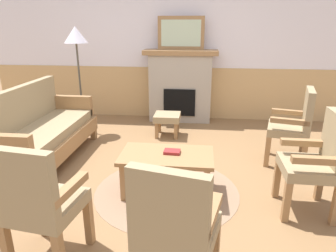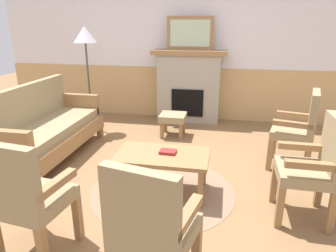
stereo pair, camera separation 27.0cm
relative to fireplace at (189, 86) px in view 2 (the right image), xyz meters
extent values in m
plane|color=olive|center=(0.00, -2.35, -0.65)|extent=(14.00, 14.00, 0.00)
cube|color=white|center=(0.00, 0.25, 0.70)|extent=(7.20, 0.12, 2.70)
cube|color=tan|center=(0.00, 0.18, -0.18)|extent=(7.20, 0.02, 0.95)
cube|color=#A39989|center=(0.00, 0.00, -0.05)|extent=(1.10, 0.36, 1.20)
cube|color=black|center=(0.00, -0.19, -0.27)|extent=(0.56, 0.02, 0.48)
cube|color=olive|center=(0.00, 0.00, 0.59)|extent=(1.30, 0.44, 0.08)
cube|color=olive|center=(0.00, 0.00, 0.91)|extent=(0.80, 0.03, 0.56)
cube|color=#B2C6A8|center=(0.00, -0.02, 0.91)|extent=(0.68, 0.01, 0.44)
cube|color=olive|center=(-1.27, -2.82, -0.57)|extent=(0.08, 0.08, 0.16)
cube|color=olive|center=(-1.27, -1.14, -0.57)|extent=(0.08, 0.08, 0.16)
cube|color=olive|center=(-1.87, -1.14, -0.57)|extent=(0.08, 0.08, 0.16)
cube|color=olive|center=(-1.57, -1.98, -0.39)|extent=(0.70, 1.80, 0.20)
cube|color=#937F5B|center=(-1.57, -1.98, -0.23)|extent=(0.60, 1.70, 0.12)
cube|color=#937F5B|center=(-1.87, -1.98, 0.08)|extent=(0.10, 1.70, 0.50)
cube|color=olive|center=(-1.57, -2.83, -0.12)|extent=(0.60, 0.10, 0.30)
cube|color=olive|center=(-1.57, -1.13, -0.12)|extent=(0.60, 0.10, 0.30)
cube|color=olive|center=(-0.37, -2.79, -0.45)|extent=(0.05, 0.05, 0.40)
cube|color=olive|center=(0.47, -2.79, -0.45)|extent=(0.05, 0.05, 0.40)
cube|color=olive|center=(-0.37, -2.35, -0.45)|extent=(0.05, 0.05, 0.40)
cube|color=olive|center=(0.47, -2.35, -0.45)|extent=(0.05, 0.05, 0.40)
cube|color=olive|center=(0.05, -2.57, -0.23)|extent=(0.96, 0.56, 0.04)
cylinder|color=#896B51|center=(0.05, -2.57, -0.65)|extent=(1.55, 1.55, 0.01)
cube|color=maroon|center=(0.10, -2.54, -0.20)|extent=(0.17, 0.13, 0.03)
cube|color=olive|center=(-0.29, -1.01, -0.52)|extent=(0.05, 0.05, 0.26)
cube|color=olive|center=(0.01, -1.01, -0.52)|extent=(0.05, 0.05, 0.26)
cube|color=olive|center=(-0.29, -0.71, -0.52)|extent=(0.05, 0.05, 0.26)
cube|color=olive|center=(0.01, -0.71, -0.52)|extent=(0.05, 0.05, 0.26)
cube|color=#937F5B|center=(-0.14, -0.86, -0.34)|extent=(0.40, 0.40, 0.10)
cube|color=olive|center=(1.18, -2.97, -0.45)|extent=(0.06, 0.06, 0.40)
cube|color=olive|center=(1.19, -2.55, -0.45)|extent=(0.06, 0.06, 0.40)
cube|color=olive|center=(1.60, -2.97, -0.45)|extent=(0.06, 0.06, 0.40)
cube|color=olive|center=(1.61, -2.55, -0.45)|extent=(0.06, 0.06, 0.40)
cube|color=#937F5B|center=(1.40, -2.76, -0.20)|extent=(0.49, 0.49, 0.10)
cube|color=#937F5B|center=(1.60, -2.76, 0.09)|extent=(0.09, 0.48, 0.48)
cube|color=olive|center=(1.39, -2.97, -0.03)|extent=(0.44, 0.08, 0.06)
cube|color=olive|center=(1.40, -2.56, -0.03)|extent=(0.44, 0.08, 0.06)
cube|color=olive|center=(1.23, -1.82, -0.45)|extent=(0.07, 0.07, 0.40)
cube|color=olive|center=(1.33, -1.42, -0.45)|extent=(0.07, 0.07, 0.40)
cube|color=olive|center=(1.64, -1.93, -0.45)|extent=(0.07, 0.07, 0.40)
cube|color=olive|center=(1.74, -1.52, -0.45)|extent=(0.07, 0.07, 0.40)
cube|color=#937F5B|center=(1.49, -1.67, -0.20)|extent=(0.58, 0.58, 0.10)
cube|color=#937F5B|center=(1.68, -1.72, 0.09)|extent=(0.19, 0.49, 0.48)
cube|color=olive|center=(1.44, -1.87, -0.03)|extent=(0.44, 0.17, 0.06)
cube|color=olive|center=(1.54, -1.47, -0.03)|extent=(0.44, 0.17, 0.06)
cube|color=olive|center=(0.11, -3.55, -0.45)|extent=(0.07, 0.07, 0.40)
cube|color=olive|center=(0.52, -3.64, -0.45)|extent=(0.07, 0.07, 0.40)
cube|color=#937F5B|center=(0.27, -3.80, -0.20)|extent=(0.58, 0.58, 0.10)
cube|color=#937F5B|center=(0.22, -4.00, 0.09)|extent=(0.49, 0.19, 0.48)
cube|color=olive|center=(0.07, -3.75, -0.03)|extent=(0.17, 0.44, 0.06)
cube|color=olive|center=(0.47, -3.85, -0.03)|extent=(0.17, 0.44, 0.06)
cube|color=olive|center=(-0.90, -3.39, -0.45)|extent=(0.07, 0.07, 0.40)
cube|color=olive|center=(-0.48, -3.44, -0.45)|extent=(0.07, 0.07, 0.40)
cube|color=olive|center=(-0.54, -3.86, -0.45)|extent=(0.07, 0.07, 0.40)
cube|color=#937F5B|center=(-0.72, -3.62, -0.20)|extent=(0.54, 0.54, 0.10)
cube|color=#937F5B|center=(-0.74, -3.82, 0.09)|extent=(0.49, 0.14, 0.48)
cube|color=olive|center=(-0.92, -3.60, -0.03)|extent=(0.13, 0.45, 0.06)
cube|color=olive|center=(-0.52, -3.65, -0.03)|extent=(0.13, 0.45, 0.06)
cylinder|color=#332D28|center=(-1.58, -0.74, -0.64)|extent=(0.24, 0.24, 0.03)
cylinder|color=#4C473D|center=(-1.58, -0.74, 0.08)|extent=(0.03, 0.03, 1.40)
cone|color=silver|center=(-1.58, -0.74, 0.90)|extent=(0.36, 0.36, 0.25)
camera|label=1|loc=(0.39, -5.44, 1.07)|focal=32.60mm
camera|label=2|loc=(0.65, -5.40, 1.07)|focal=32.60mm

